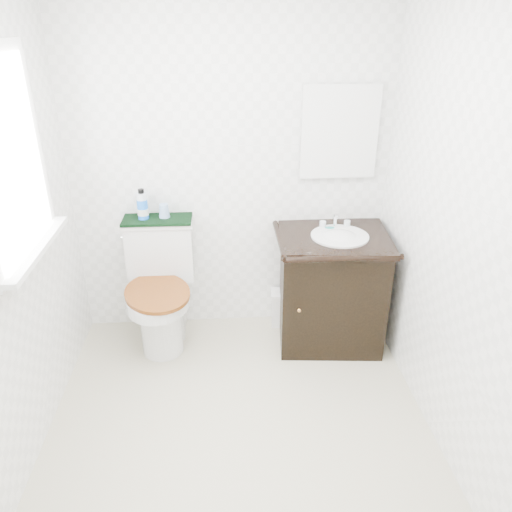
{
  "coord_description": "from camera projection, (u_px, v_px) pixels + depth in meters",
  "views": [
    {
      "loc": [
        -0.06,
        -2.13,
        2.15
      ],
      "look_at": [
        0.14,
        0.75,
        0.76
      ],
      "focal_mm": 35.0,
      "sensor_mm": 36.0,
      "label": 1
    }
  ],
  "objects": [
    {
      "name": "floor",
      "position": [
        240.0,
        432.0,
        2.86
      ],
      "size": [
        2.4,
        2.4,
        0.0
      ],
      "primitive_type": "plane",
      "color": "beige",
      "rests_on": "ground"
    },
    {
      "name": "wall_back",
      "position": [
        230.0,
        170.0,
        3.41
      ],
      "size": [
        2.4,
        0.0,
        2.4
      ],
      "primitive_type": "plane",
      "rotation": [
        1.57,
        0.0,
        0.0
      ],
      "color": "white",
      "rests_on": "ground"
    },
    {
      "name": "wall_front",
      "position": [
        252.0,
        435.0,
        1.26
      ],
      "size": [
        2.4,
        0.0,
        2.4
      ],
      "primitive_type": "plane",
      "rotation": [
        -1.57,
        0.0,
        0.0
      ],
      "color": "white",
      "rests_on": "ground"
    },
    {
      "name": "wall_right",
      "position": [
        464.0,
        235.0,
        2.4
      ],
      "size": [
        0.0,
        2.4,
        2.4
      ],
      "primitive_type": "plane",
      "rotation": [
        1.57,
        0.0,
        -1.57
      ],
      "color": "white",
      "rests_on": "ground"
    },
    {
      "name": "window",
      "position": [
        6.0,
        158.0,
        2.34
      ],
      "size": [
        0.02,
        0.7,
        0.9
      ],
      "primitive_type": "cube",
      "color": "white",
      "rests_on": "wall_left"
    },
    {
      "name": "mirror",
      "position": [
        340.0,
        132.0,
        3.33
      ],
      "size": [
        0.5,
        0.02,
        0.6
      ],
      "primitive_type": "cube",
      "color": "silver",
      "rests_on": "wall_back"
    },
    {
      "name": "toilet",
      "position": [
        161.0,
        293.0,
        3.52
      ],
      "size": [
        0.54,
        0.7,
        0.88
      ],
      "color": "silver",
      "rests_on": "floor"
    },
    {
      "name": "vanity",
      "position": [
        331.0,
        285.0,
        3.52
      ],
      "size": [
        0.79,
        0.69,
        0.92
      ],
      "color": "black",
      "rests_on": "floor"
    },
    {
      "name": "trash_bin",
      "position": [
        283.0,
        307.0,
        3.81
      ],
      "size": [
        0.21,
        0.17,
        0.28
      ],
      "color": "white",
      "rests_on": "floor"
    },
    {
      "name": "towel",
      "position": [
        157.0,
        220.0,
        3.42
      ],
      "size": [
        0.47,
        0.22,
        0.02
      ],
      "primitive_type": "cube",
      "color": "black",
      "rests_on": "toilet"
    },
    {
      "name": "mouthwash_bottle",
      "position": [
        142.0,
        205.0,
        3.37
      ],
      "size": [
        0.07,
        0.07,
        0.21
      ],
      "color": "blue",
      "rests_on": "towel"
    },
    {
      "name": "cup",
      "position": [
        164.0,
        211.0,
        3.41
      ],
      "size": [
        0.08,
        0.08,
        0.09
      ],
      "primitive_type": "cone",
      "color": "#7EA2CF",
      "rests_on": "towel"
    },
    {
      "name": "soap_bar",
      "position": [
        330.0,
        228.0,
        3.44
      ],
      "size": [
        0.08,
        0.05,
        0.02
      ],
      "primitive_type": "ellipsoid",
      "color": "#197B78",
      "rests_on": "vanity"
    }
  ]
}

